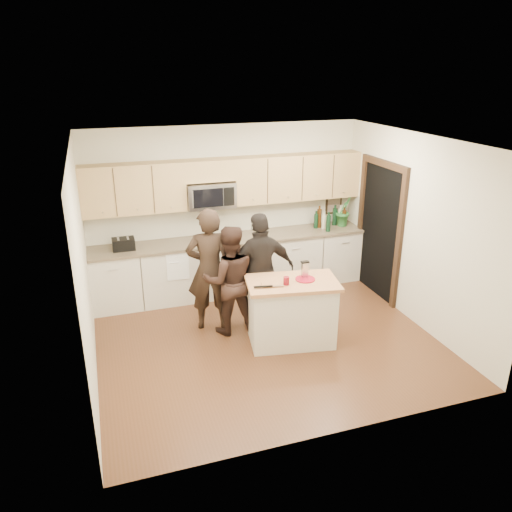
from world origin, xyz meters
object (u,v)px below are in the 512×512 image
object	(u,v)px
island	(292,312)
toaster	(124,244)
woman_right	(261,271)
woman_center	(230,280)
woman_left	(210,270)

from	to	relation	value
island	toaster	xyz separation A→B (m)	(-2.01, 1.82, 0.57)
woman_right	island	bearing A→B (deg)	111.46
toaster	woman_right	bearing A→B (deg)	-35.51
island	toaster	distance (m)	2.77
island	toaster	world-z (taller)	toaster
island	woman_center	bearing A→B (deg)	151.87
woman_left	woman_right	bearing A→B (deg)	179.21
woman_left	island	bearing A→B (deg)	155.86
island	woman_center	distance (m)	0.95
woman_center	woman_left	bearing A→B (deg)	-34.36
island	woman_left	xyz separation A→B (m)	(-0.94, 0.75, 0.43)
island	woman_left	bearing A→B (deg)	151.14
woman_left	woman_center	xyz separation A→B (m)	(0.23, -0.20, -0.11)
woman_left	woman_right	xyz separation A→B (m)	(0.69, -0.19, -0.04)
island	woman_right	bearing A→B (deg)	123.52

